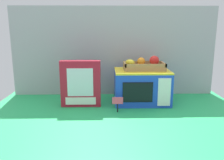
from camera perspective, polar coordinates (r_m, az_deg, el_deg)
The scene contains 6 objects.
ground_plane at distance 1.68m, azimuth 0.73°, elevation -5.90°, with size 1.70×1.70×0.00m, color #219E54.
display_back_panel at distance 1.88m, azimuth 0.47°, elevation 6.99°, with size 1.61×0.03×0.70m, color #A0A3A8.
toy_microwave at distance 1.71m, azimuth 7.27°, elevation -1.55°, with size 0.39×0.28×0.24m.
food_groups_crate at distance 1.70m, azimuth 7.89°, elevation 3.55°, with size 0.29×0.17×0.10m.
cookie_set_box at distance 1.62m, azimuth -7.64°, elevation -0.88°, with size 0.27×0.07×0.32m.
price_sign at distance 1.51m, azimuth 1.37°, elevation -5.44°, with size 0.07×0.01×0.10m.
Camera 1 is at (-0.06, -1.59, 0.53)m, focal length 37.40 mm.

